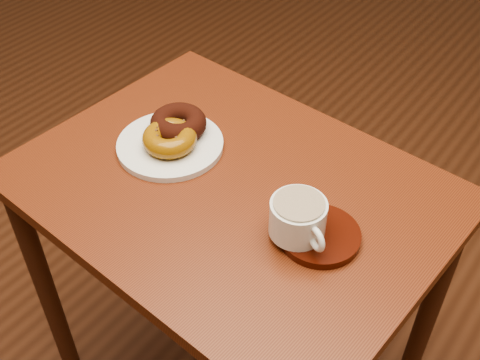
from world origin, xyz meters
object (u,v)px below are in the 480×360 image
Objects in this scene: cafe_table at (232,227)px; donut_plate at (170,145)px; coffee_cup at (298,218)px; saucer at (320,235)px.

donut_plate is at bearing 179.49° from cafe_table.
cafe_table is 6.86× the size of coffee_cup.
coffee_cup reaches higher than cafe_table.
cafe_table is at bearing 174.78° from saucer.
coffee_cup is at bearing -8.94° from donut_plate.
cafe_table is 0.23m from coffee_cup.
cafe_table is 5.95× the size of saucer.
saucer is 1.15× the size of coffee_cup.
saucer is (0.20, -0.02, 0.12)m from cafe_table.
saucer is (0.35, -0.03, 0.00)m from donut_plate.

